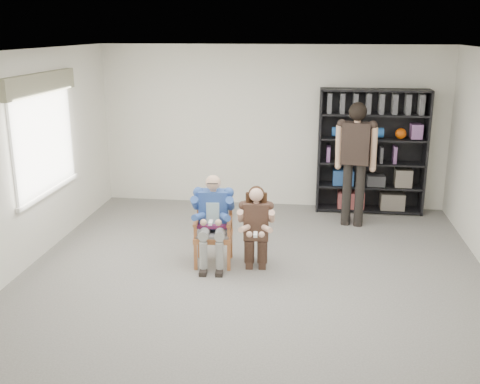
% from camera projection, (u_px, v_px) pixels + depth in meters
% --- Properties ---
extents(room_shell, '(6.00, 7.00, 2.80)m').
position_uv_depth(room_shell, '(251.00, 178.00, 6.44)').
color(room_shell, white).
rests_on(room_shell, ground).
extents(floor, '(6.00, 7.00, 0.01)m').
position_uv_depth(floor, '(250.00, 289.00, 6.84)').
color(floor, '#65625D').
rests_on(floor, ground).
extents(window_left, '(0.16, 2.00, 1.75)m').
position_uv_depth(window_left, '(45.00, 136.00, 7.69)').
color(window_left, white).
rests_on(window_left, room_shell).
extents(armchair, '(0.59, 0.57, 0.95)m').
position_uv_depth(armchair, '(213.00, 230.00, 7.44)').
color(armchair, '#9F5E2C').
rests_on(armchair, floor).
extents(seated_man, '(0.59, 0.78, 1.23)m').
position_uv_depth(seated_man, '(213.00, 220.00, 7.40)').
color(seated_man, '#274C88').
rests_on(seated_man, floor).
extents(kneeling_woman, '(0.53, 0.79, 1.13)m').
position_uv_depth(kneeling_woman, '(256.00, 229.00, 7.23)').
color(kneeling_woman, '#3A241B').
rests_on(kneeling_woman, floor).
extents(bookshelf, '(1.80, 0.38, 2.10)m').
position_uv_depth(bookshelf, '(371.00, 152.00, 9.46)').
color(bookshelf, black).
rests_on(bookshelf, floor).
extents(standing_man, '(0.66, 0.45, 1.96)m').
position_uv_depth(standing_man, '(355.00, 166.00, 8.79)').
color(standing_man, black).
rests_on(standing_man, floor).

